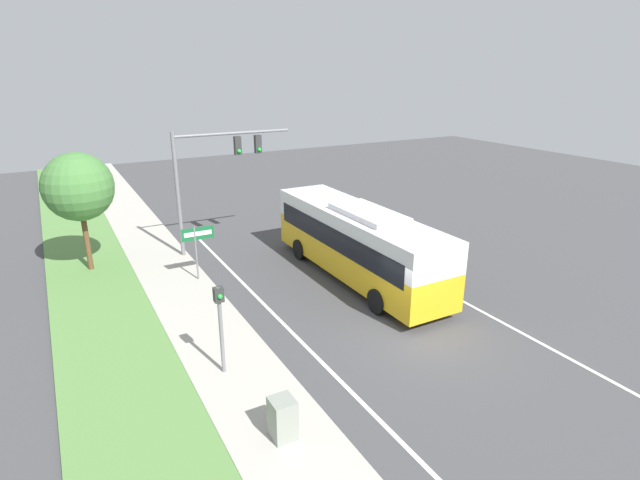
# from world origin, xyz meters

# --- Properties ---
(ground_plane) EXTENTS (80.00, 80.00, 0.00)m
(ground_plane) POSITION_xyz_m (0.00, 0.00, 0.00)
(ground_plane) COLOR #424244
(sidewalk) EXTENTS (2.80, 80.00, 0.12)m
(sidewalk) POSITION_xyz_m (-6.20, 0.00, 0.06)
(sidewalk) COLOR #ADA89E
(sidewalk) RESTS_ON ground_plane
(grass_verge) EXTENTS (3.60, 80.00, 0.10)m
(grass_verge) POSITION_xyz_m (-9.40, 0.00, 0.05)
(grass_verge) COLOR #568442
(grass_verge) RESTS_ON ground_plane
(lane_divider_near) EXTENTS (0.14, 30.00, 0.01)m
(lane_divider_near) POSITION_xyz_m (-3.60, 0.00, 0.00)
(lane_divider_near) COLOR silver
(lane_divider_near) RESTS_ON ground_plane
(lane_divider_far) EXTENTS (0.14, 30.00, 0.01)m
(lane_divider_far) POSITION_xyz_m (3.60, 0.00, 0.00)
(lane_divider_far) COLOR silver
(lane_divider_far) RESTS_ON ground_plane
(bus) EXTENTS (2.67, 10.69, 3.35)m
(bus) POSITION_xyz_m (1.13, 4.82, 1.83)
(bus) COLOR gold
(bus) RESTS_ON ground_plane
(signal_gantry) EXTENTS (6.00, 0.41, 6.21)m
(signal_gantry) POSITION_xyz_m (-3.23, 11.20, 4.43)
(signal_gantry) COLOR slate
(signal_gantry) RESTS_ON ground_plane
(pedestrian_signal) EXTENTS (0.28, 0.34, 2.95)m
(pedestrian_signal) POSITION_xyz_m (-6.58, 0.43, 2.02)
(pedestrian_signal) COLOR slate
(pedestrian_signal) RESTS_ON ground_plane
(street_sign) EXTENTS (1.41, 0.08, 2.55)m
(street_sign) POSITION_xyz_m (-5.17, 7.86, 1.85)
(street_sign) COLOR slate
(street_sign) RESTS_ON ground_plane
(utility_cabinet) EXTENTS (0.60, 0.64, 1.11)m
(utility_cabinet) POSITION_xyz_m (-6.19, -3.07, 0.67)
(utility_cabinet) COLOR gray
(utility_cabinet) RESTS_ON sidewalk
(roadside_tree) EXTENTS (3.06, 3.06, 5.45)m
(roadside_tree) POSITION_xyz_m (-9.30, 11.50, 4.00)
(roadside_tree) COLOR brown
(roadside_tree) RESTS_ON grass_verge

